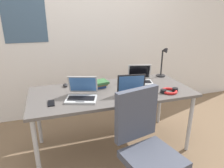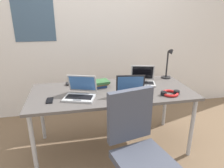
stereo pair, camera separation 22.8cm
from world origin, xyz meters
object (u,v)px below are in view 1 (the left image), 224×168
object	(u,v)px
laptop_near_lamp	(133,93)
headphones	(169,91)
desk_lamp	(163,63)
laptop_mid_desk	(82,94)
computer_mouse	(65,85)
book_stack	(98,84)
cell_phone	(51,103)
laptop_back_right	(140,79)
office_chair	(147,156)

from	to	relation	value
laptop_near_lamp	headphones	xyz separation A→B (m)	(0.44, 0.00, -0.03)
desk_lamp	laptop_mid_desk	size ratio (longest dim) A/B	1.05
computer_mouse	headphones	distance (m)	1.20
laptop_near_lamp	computer_mouse	size ratio (longest dim) A/B	3.46
computer_mouse	book_stack	size ratio (longest dim) A/B	0.43
cell_phone	headphones	size ratio (longest dim) A/B	0.64
laptop_mid_desk	computer_mouse	size ratio (longest dim) A/B	3.96
laptop_back_right	computer_mouse	world-z (taller)	laptop_back_right
book_stack	office_chair	size ratio (longest dim) A/B	0.23
desk_lamp	computer_mouse	size ratio (longest dim) A/B	4.17
laptop_back_right	book_stack	bearing A→B (deg)	-178.94
laptop_back_right	headphones	distance (m)	0.43
headphones	laptop_near_lamp	bearing A→B (deg)	-179.90
office_chair	book_stack	bearing A→B (deg)	102.87
laptop_mid_desk	laptop_near_lamp	distance (m)	0.53
laptop_near_lamp	headphones	bearing A→B (deg)	0.10
laptop_back_right	cell_phone	distance (m)	1.13
laptop_back_right	computer_mouse	size ratio (longest dim) A/B	3.55
cell_phone	headphones	distance (m)	1.26
laptop_near_lamp	book_stack	distance (m)	0.47
laptop_mid_desk	laptop_back_right	xyz separation A→B (m)	(0.78, 0.27, -0.00)
computer_mouse	desk_lamp	bearing A→B (deg)	3.44
desk_lamp	laptop_mid_desk	distance (m)	1.23
desk_lamp	office_chair	xyz separation A→B (m)	(-0.72, -1.02, -0.54)
cell_phone	headphones	xyz separation A→B (m)	(1.26, -0.09, 0.01)
book_stack	laptop_back_right	bearing A→B (deg)	1.06
book_stack	office_chair	distance (m)	0.99
laptop_back_right	headphones	bearing A→B (deg)	-66.78
book_stack	desk_lamp	bearing A→B (deg)	7.88
computer_mouse	cell_phone	world-z (taller)	computer_mouse
computer_mouse	book_stack	world-z (taller)	book_stack
computer_mouse	office_chair	bearing A→B (deg)	-56.77
laptop_near_lamp	office_chair	distance (m)	0.64
headphones	cell_phone	bearing A→B (deg)	175.99
laptop_back_right	computer_mouse	xyz separation A→B (m)	(-0.91, 0.14, -0.03)
laptop_mid_desk	headphones	distance (m)	0.96
laptop_mid_desk	laptop_back_right	distance (m)	0.83
computer_mouse	office_chair	distance (m)	1.24
desk_lamp	office_chair	size ratio (longest dim) A/B	0.41
laptop_mid_desk	office_chair	size ratio (longest dim) A/B	0.39
computer_mouse	office_chair	world-z (taller)	office_chair
headphones	office_chair	xyz separation A→B (m)	(-0.51, -0.50, -0.36)
headphones	office_chair	world-z (taller)	office_chair
laptop_mid_desk	cell_phone	distance (m)	0.31
laptop_back_right	book_stack	distance (m)	0.54
laptop_mid_desk	book_stack	world-z (taller)	laptop_mid_desk
laptop_near_lamp	cell_phone	distance (m)	0.83
laptop_mid_desk	laptop_back_right	world-z (taller)	laptop_mid_desk
laptop_back_right	headphones	world-z (taller)	laptop_back_right
laptop_back_right	book_stack	xyz separation A→B (m)	(-0.54, -0.01, -0.00)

